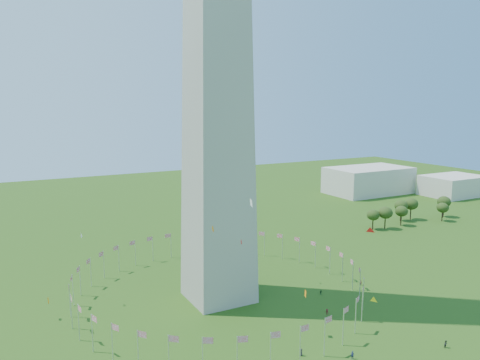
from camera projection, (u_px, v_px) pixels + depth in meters
name	position (u px, v px, depth m)	size (l,w,h in m)	color
flag_ring	(219.00, 283.00, 133.21)	(80.24, 80.24, 9.00)	silver
gov_building_east_a	(368.00, 180.00, 289.20)	(50.00, 30.00, 16.00)	beige
gov_building_east_b	(453.00, 186.00, 281.88)	(35.00, 25.00, 12.00)	beige
kites_aloft	(303.00, 251.00, 112.20)	(88.44, 77.53, 40.08)	red
tree_line_east	(410.00, 213.00, 217.51)	(53.17, 15.33, 10.19)	#344E1A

